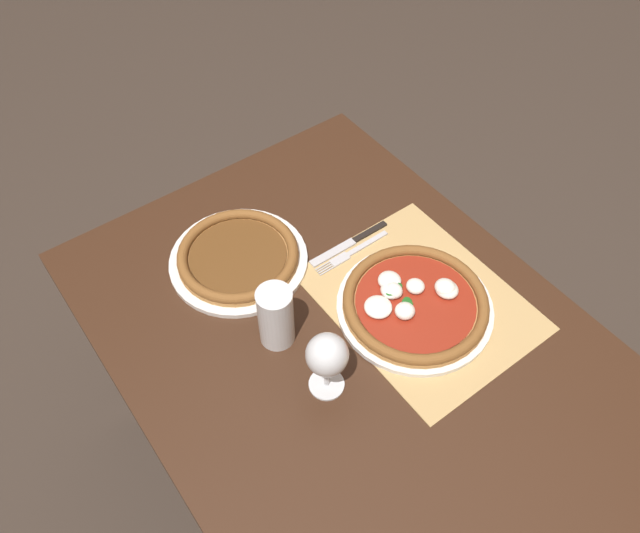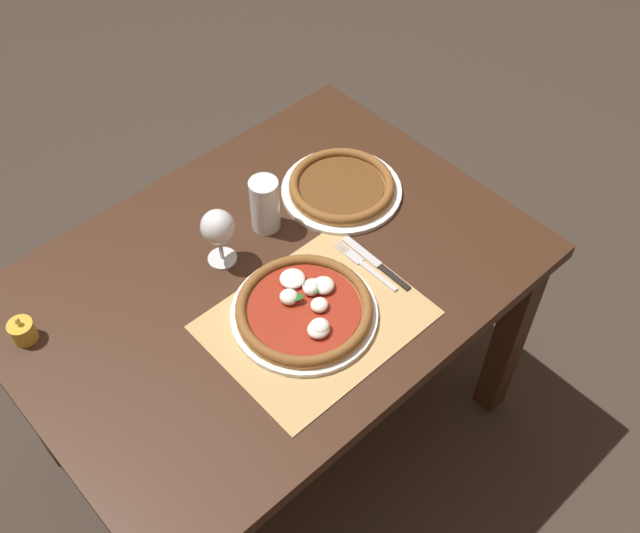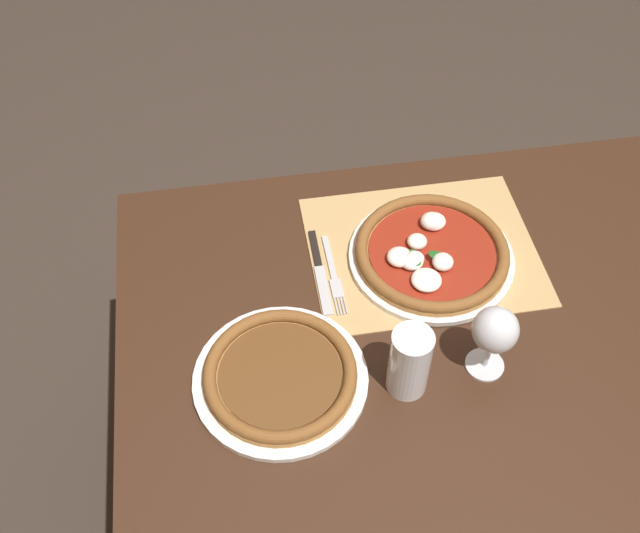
{
  "view_description": "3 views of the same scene",
  "coord_description": "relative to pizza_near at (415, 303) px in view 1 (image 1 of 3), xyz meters",
  "views": [
    {
      "loc": [
        -0.52,
        0.47,
        1.82
      ],
      "look_at": [
        0.15,
        -0.02,
        0.81
      ],
      "focal_mm": 35.0,
      "sensor_mm": 36.0,
      "label": 1
    },
    {
      "loc": [
        -0.66,
        -0.9,
        2.1
      ],
      "look_at": [
        0.08,
        -0.09,
        0.79
      ],
      "focal_mm": 42.0,
      "sensor_mm": 36.0,
      "label": 2
    },
    {
      "loc": [
        0.36,
        0.77,
        1.89
      ],
      "look_at": [
        0.21,
        -0.12,
        0.8
      ],
      "focal_mm": 42.0,
      "sensor_mm": 36.0,
      "label": 3
    }
  ],
  "objects": [
    {
      "name": "pizza_far",
      "position": [
        0.33,
        0.23,
        -0.0
      ],
      "size": [
        0.31,
        0.31,
        0.04
      ],
      "color": "silver",
      "rests_on": "dining_table"
    },
    {
      "name": "wine_glass",
      "position": [
        -0.03,
        0.26,
        0.08
      ],
      "size": [
        0.08,
        0.08,
        0.16
      ],
      "color": "silver",
      "rests_on": "dining_table"
    },
    {
      "name": "paper_placemat",
      "position": [
        0.01,
        -0.03,
        -0.02
      ],
      "size": [
        0.46,
        0.36,
        0.0
      ],
      "primitive_type": "cube",
      "color": "tan",
      "rests_on": "dining_table"
    },
    {
      "name": "pint_glass",
      "position": [
        0.11,
        0.27,
        0.05
      ],
      "size": [
        0.07,
        0.07,
        0.15
      ],
      "color": "silver",
      "rests_on": "dining_table"
    },
    {
      "name": "knife",
      "position": [
        0.22,
        -0.0,
        -0.02
      ],
      "size": [
        0.02,
        0.22,
        0.01
      ],
      "color": "black",
      "rests_on": "paper_placemat"
    },
    {
      "name": "dining_table",
      "position": [
        0.02,
        0.15,
        -0.13
      ],
      "size": [
        1.21,
        0.88,
        0.74
      ],
      "color": "#382114",
      "rests_on": "ground"
    },
    {
      "name": "fork",
      "position": [
        0.2,
        0.01,
        -0.02
      ],
      "size": [
        0.02,
        0.2,
        0.0
      ],
      "color": "#B7B7BC",
      "rests_on": "paper_placemat"
    },
    {
      "name": "ground_plane",
      "position": [
        0.02,
        0.15,
        -0.76
      ],
      "size": [
        24.0,
        24.0,
        0.0
      ],
      "primitive_type": "plane",
      "color": "#382D26"
    },
    {
      "name": "pizza_near",
      "position": [
        0.0,
        0.0,
        0.0
      ],
      "size": [
        0.33,
        0.33,
        0.05
      ],
      "color": "silver",
      "rests_on": "paper_placemat"
    }
  ]
}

